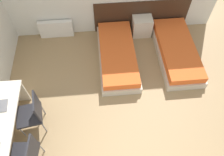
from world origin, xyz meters
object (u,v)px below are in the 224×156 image
(bed_near_window, at_px, (117,55))
(bed_near_door, at_px, (176,51))
(nightstand, at_px, (142,26))
(chair_near_laptop, at_px, (32,113))
(chair_near_notebook, at_px, (27,155))

(bed_near_window, xyz_separation_m, bed_near_door, (1.46, 0.00, 0.00))
(bed_near_window, xyz_separation_m, nightstand, (0.73, 0.84, 0.09))
(bed_near_door, bearing_deg, chair_near_laptop, -154.62)
(chair_near_laptop, distance_m, chair_near_notebook, 0.76)
(bed_near_window, height_order, chair_near_laptop, chair_near_laptop)
(nightstand, height_order, chair_near_laptop, chair_near_laptop)
(bed_near_window, height_order, bed_near_door, same)
(bed_near_window, distance_m, bed_near_door, 1.46)
(chair_near_laptop, relative_size, chair_near_notebook, 1.00)
(nightstand, relative_size, chair_near_notebook, 0.55)
(bed_near_window, relative_size, nightstand, 3.85)
(chair_near_laptop, height_order, chair_near_notebook, same)
(bed_near_door, distance_m, nightstand, 1.12)
(nightstand, distance_m, chair_near_notebook, 4.01)
(nightstand, height_order, chair_near_notebook, chair_near_notebook)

